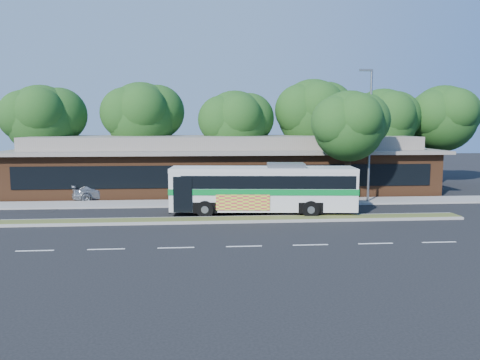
% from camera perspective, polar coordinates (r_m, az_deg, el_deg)
% --- Properties ---
extents(ground, '(120.00, 120.00, 0.00)m').
position_cam_1_polar(ground, '(25.78, -0.51, -5.26)').
color(ground, black).
rests_on(ground, ground).
extents(median_strip, '(26.00, 1.10, 0.15)m').
position_cam_1_polar(median_strip, '(26.35, -0.60, -4.83)').
color(median_strip, '#525925').
rests_on(median_strip, ground).
extents(sidewalk, '(44.00, 2.60, 0.12)m').
position_cam_1_polar(sidewalk, '(32.04, -1.34, -2.78)').
color(sidewalk, gray).
rests_on(sidewalk, ground).
extents(plaza_building, '(33.20, 11.20, 4.45)m').
position_cam_1_polar(plaza_building, '(38.32, -1.92, 1.91)').
color(plaza_building, '#56301B').
rests_on(plaza_building, ground).
extents(lamp_post, '(0.93, 0.18, 9.07)m').
position_cam_1_polar(lamp_post, '(33.17, 15.50, 5.72)').
color(lamp_post, slate).
rests_on(lamp_post, ground).
extents(tree_bg_a, '(6.47, 5.80, 8.63)m').
position_cam_1_polar(tree_bg_a, '(42.26, -22.41, 6.93)').
color(tree_bg_a, black).
rests_on(tree_bg_a, ground).
extents(tree_bg_b, '(6.69, 6.00, 9.00)m').
position_cam_1_polar(tree_bg_b, '(41.57, -11.32, 7.70)').
color(tree_bg_b, black).
rests_on(tree_bg_b, ground).
extents(tree_bg_c, '(6.24, 5.60, 8.26)m').
position_cam_1_polar(tree_bg_c, '(40.41, -0.08, 7.08)').
color(tree_bg_c, black).
rests_on(tree_bg_c, ground).
extents(tree_bg_d, '(6.91, 6.20, 9.37)m').
position_cam_1_polar(tree_bg_d, '(42.57, 9.39, 8.09)').
color(tree_bg_d, black).
rests_on(tree_bg_d, ground).
extents(tree_bg_e, '(6.47, 5.80, 8.50)m').
position_cam_1_polar(tree_bg_e, '(43.44, 17.42, 6.95)').
color(tree_bg_e, black).
rests_on(tree_bg_e, ground).
extents(tree_bg_f, '(6.69, 6.00, 8.92)m').
position_cam_1_polar(tree_bg_f, '(46.91, 23.85, 7.03)').
color(tree_bg_f, black).
rests_on(tree_bg_f, ground).
extents(transit_bus, '(11.18, 3.37, 3.09)m').
position_cam_1_polar(transit_bus, '(28.02, 2.89, -0.72)').
color(transit_bus, silver).
rests_on(transit_bus, ground).
extents(sedan, '(4.61, 3.06, 1.24)m').
position_cam_1_polar(sedan, '(35.06, -16.44, -1.30)').
color(sedan, '#9FA1A6').
rests_on(sedan, ground).
extents(sidewalk_tree, '(5.38, 4.83, 7.68)m').
position_cam_1_polar(sidewalk_tree, '(33.12, 13.65, 6.58)').
color(sidewalk_tree, black).
rests_on(sidewalk_tree, ground).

